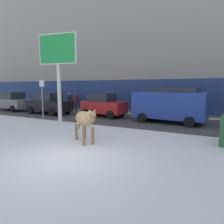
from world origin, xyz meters
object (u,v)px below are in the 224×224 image
Objects in this scene: car_black_sedan at (49,104)px; pedestrian_far_left at (76,102)px; pedestrian_near_billboard at (69,101)px; billboard at (58,55)px; car_blue_van at (170,104)px; car_grey_sedan at (13,101)px; cow_tan at (85,120)px; pedestrian_by_cars at (95,102)px; street_sign at (42,97)px; car_red_hatchback at (103,105)px.

car_black_sedan is 2.50× the size of pedestrian_far_left.
pedestrian_near_billboard and pedestrian_far_left have the same top height.
billboard is 7.75m from car_blue_van.
pedestrian_near_billboard is 1.00× the size of pedestrian_far_left.
car_black_sedan reaches higher than pedestrian_far_left.
car_grey_sedan is 5.57m from pedestrian_near_billboard.
cow_tan is 5.75m from billboard.
pedestrian_near_billboard is 1.00× the size of pedestrian_by_cars.
street_sign is at bearing 161.19° from billboard.
street_sign is (-3.11, -3.35, 0.74)m from car_red_hatchback.
car_grey_sedan is (-9.35, 3.48, -3.41)m from billboard.
billboard is 10.54m from car_grey_sedan.
car_blue_van is at bearing 2.67° from car_black_sedan.
car_red_hatchback is (10.13, 0.67, 0.02)m from car_grey_sedan.
cow_tan is 0.38× the size of car_blue_van.
billboard reaches higher than pedestrian_by_cars.
street_sign is at bearing -96.96° from pedestrian_by_cars.
pedestrian_near_billboard and pedestrian_by_cars have the same top height.
car_grey_sedan is 8.34m from pedestrian_by_cars.
street_sign is at bearing -20.92° from car_grey_sedan.
billboard is 3.21× the size of pedestrian_far_left.
car_black_sedan is 1.53× the size of street_sign.
car_black_sedan is 4.24m from pedestrian_by_cars.
car_black_sedan is (5.05, -0.15, 0.00)m from car_grey_sedan.
pedestrian_far_left is (-3.91, 6.63, -3.43)m from billboard.
pedestrian_near_billboard is at bearing 155.80° from car_red_hatchback.
billboard is 3.21× the size of pedestrian_by_cars.
car_blue_van is 2.74× the size of pedestrian_by_cars.
car_red_hatchback reaches higher than pedestrian_by_cars.
cow_tan is 7.14m from street_sign.
car_grey_sedan reaches higher than pedestrian_near_billboard.
pedestrian_near_billboard is (-8.60, 9.33, -0.11)m from cow_tan.
car_blue_van reaches higher than pedestrian_far_left.
car_grey_sedan reaches higher than cow_tan.
cow_tan is 10.14m from car_black_sedan.
car_grey_sedan is at bearing -178.76° from car_blue_van.
billboard is at bearing -20.40° from car_grey_sedan.
car_red_hatchback is 5.25m from car_blue_van.
pedestrian_by_cars is (-5.47, 9.33, -0.11)m from cow_tan.
pedestrian_far_left is at bearing 152.04° from car_red_hatchback.
pedestrian_by_cars is 1.00× the size of pedestrian_far_left.
pedestrian_far_left reaches higher than cow_tan.
pedestrian_far_left is at bearing 129.70° from cow_tan.
car_red_hatchback is (5.07, 0.81, 0.02)m from car_black_sedan.
pedestrian_near_billboard is at bearing 97.86° from car_black_sedan.
car_red_hatchback is (0.77, 4.14, -3.39)m from billboard.
billboard is (-3.84, 2.70, 3.32)m from cow_tan.
car_blue_van is (2.16, 6.51, 0.25)m from cow_tan.
car_black_sedan is (-8.14, 6.03, -0.09)m from cow_tan.
street_sign is at bearing 150.47° from cow_tan.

